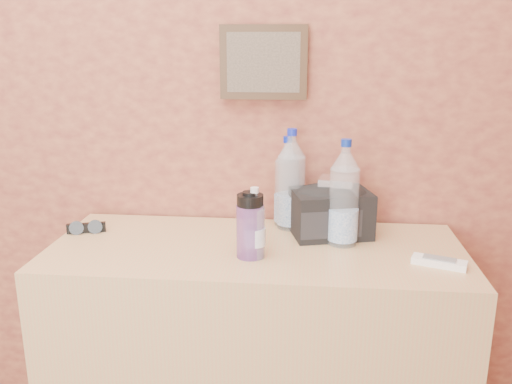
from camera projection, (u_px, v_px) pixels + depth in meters
picture_frame at (264, 62)px, 1.85m from camera, size 0.30×0.03×0.25m
dresser at (256, 360)px, 1.86m from camera, size 1.33×0.55×0.83m
pet_large_b at (287, 186)px, 1.92m from camera, size 0.09×0.09×0.32m
pet_large_c at (291, 185)px, 1.88m from camera, size 0.10×0.10×0.35m
pet_large_d at (344, 199)px, 1.73m from camera, size 0.09×0.09×0.35m
pet_small at (255, 227)px, 1.63m from camera, size 0.06×0.06×0.22m
nalgene_bottle at (250, 225)px, 1.64m from camera, size 0.08×0.08×0.21m
sunglasses at (86, 228)px, 1.87m from camera, size 0.14×0.08×0.03m
ac_remote at (439, 262)px, 1.59m from camera, size 0.16×0.10×0.02m
toiletry_bag at (331, 210)px, 1.83m from camera, size 0.29×0.24×0.17m
foil_packet at (337, 181)px, 1.81m from camera, size 0.13×0.11×0.02m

